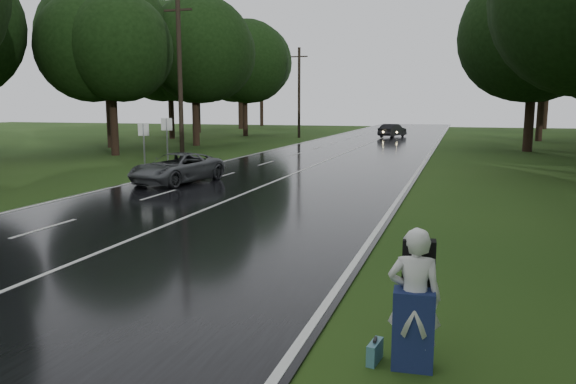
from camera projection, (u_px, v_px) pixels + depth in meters
name	position (u px, v px, depth m)	size (l,w,h in m)	color
ground	(90.00, 258.00, 12.33)	(160.00, 160.00, 0.00)	#254213
road	(315.00, 165.00, 31.15)	(12.00, 140.00, 0.04)	black
lane_center	(315.00, 165.00, 31.15)	(0.12, 140.00, 0.01)	silver
grey_car	(177.00, 168.00, 23.87)	(2.15, 4.67, 1.30)	#55575A
far_car	(392.00, 130.00, 58.14)	(1.47, 4.22, 1.39)	black
hitchhiker	(414.00, 303.00, 7.06)	(0.72, 0.65, 1.89)	silver
suitcase	(375.00, 352.00, 7.31)	(0.12, 0.40, 0.29)	teal
utility_pole_mid	(183.00, 161.00, 33.72)	(1.80, 0.28, 9.97)	black
utility_pole_far	(299.00, 138.00, 57.63)	(1.80, 0.28, 9.28)	black
road_sign_a	(145.00, 174.00, 27.43)	(0.60, 0.10, 2.50)	white
road_sign_b	(168.00, 169.00, 29.56)	(0.65, 0.10, 2.72)	white
tree_left_d	(116.00, 155.00, 37.49)	(8.55, 8.55, 13.36)	black
tree_left_e	(196.00, 146.00, 46.46)	(8.89, 8.89, 13.89)	black
tree_left_f	(246.00, 136.00, 61.16)	(9.04, 9.04, 14.12)	black
tree_right_e	(527.00, 151.00, 40.54)	(9.23, 9.23, 14.42)	black
tree_right_f	(538.00, 141.00, 52.33)	(10.25, 10.25, 16.01)	black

